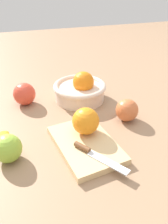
{
  "coord_description": "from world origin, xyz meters",
  "views": [
    {
      "loc": [
        0.61,
        -0.1,
        0.42
      ],
      "look_at": [
        0.04,
        0.07,
        0.04
      ],
      "focal_mm": 38.12,
      "sensor_mm": 36.0,
      "label": 1
    }
  ],
  "objects": [
    {
      "name": "apple_front_right",
      "position": [
        0.14,
        -0.16,
        0.04
      ],
      "size": [
        0.07,
        0.07,
        0.07
      ],
      "primitive_type": "sphere",
      "color": "#8EB738",
      "rests_on": "ground_plane"
    },
    {
      "name": "apple_back_right",
      "position": [
        0.06,
        0.2,
        0.03
      ],
      "size": [
        0.07,
        0.07,
        0.07
      ],
      "primitive_type": "sphere",
      "color": "#CC6638",
      "rests_on": "ground_plane"
    },
    {
      "name": "apple_front_left",
      "position": [
        -0.13,
        -0.09,
        0.04
      ],
      "size": [
        0.08,
        0.08,
        0.08
      ],
      "primitive_type": "sphere",
      "color": "#D6422D",
      "rests_on": "ground_plane"
    },
    {
      "name": "knife",
      "position": [
        0.2,
        0.04,
        0.02
      ],
      "size": [
        0.14,
        0.1,
        0.01
      ],
      "color": "silver",
      "rests_on": "cutting_board"
    },
    {
      "name": "orange_on_board",
      "position": [
        0.11,
        0.05,
        0.06
      ],
      "size": [
        0.07,
        0.07,
        0.07
      ],
      "primitive_type": "sphere",
      "color": "orange",
      "rests_on": "cutting_board"
    },
    {
      "name": "citrus_peel",
      "position": [
        0.03,
        -0.18,
        0.0
      ],
      "size": [
        0.06,
        0.06,
        0.01
      ],
      "primitive_type": "ellipsoid",
      "rotation": [
        0.0,
        0.0,
        5.29
      ],
      "color": "orange",
      "rests_on": "ground_plane"
    },
    {
      "name": "cutting_board",
      "position": [
        0.15,
        0.04,
        0.01
      ],
      "size": [
        0.23,
        0.17,
        0.02
      ],
      "primitive_type": "cube",
      "rotation": [
        0.0,
        0.0,
        0.16
      ],
      "color": "#DBB77F",
      "rests_on": "ground_plane"
    },
    {
      "name": "ground_plane",
      "position": [
        0.0,
        0.0,
        0.0
      ],
      "size": [
        2.4,
        2.4,
        0.0
      ],
      "primitive_type": "plane",
      "color": "#997556"
    },
    {
      "name": "bowl",
      "position": [
        -0.11,
        0.1,
        0.04
      ],
      "size": [
        0.19,
        0.19,
        0.1
      ],
      "color": "beige",
      "rests_on": "ground_plane"
    }
  ]
}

